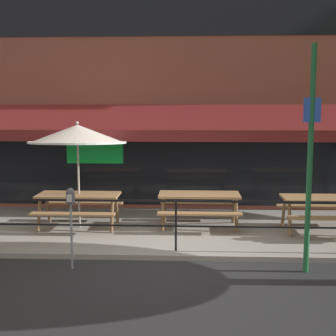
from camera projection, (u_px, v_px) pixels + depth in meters
ground_plane at (175, 261)px, 8.51m from camera, size 120.00×120.00×0.00m
patio_deck at (178, 230)px, 10.49m from camera, size 15.00×4.00×0.10m
restaurant_building at (180, 70)px, 12.21m from camera, size 15.00×1.60×7.53m
patio_railing at (176, 214)px, 8.70m from camera, size 13.84×0.04×0.97m
picnic_table_left at (79, 201)px, 10.42m from camera, size 1.80×1.42×0.76m
picnic_table_centre at (199, 201)px, 10.45m from camera, size 1.80×1.42×0.76m
picnic_table_right at (324, 204)px, 10.05m from camera, size 1.80×1.42×0.76m
patio_umbrella_left at (77, 135)px, 10.26m from camera, size 2.14×2.14×2.38m
parking_meter_near at (71, 204)px, 7.96m from camera, size 0.15×0.16×1.42m
street_sign_pole at (310, 157)px, 7.71m from camera, size 0.28×0.09×3.80m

